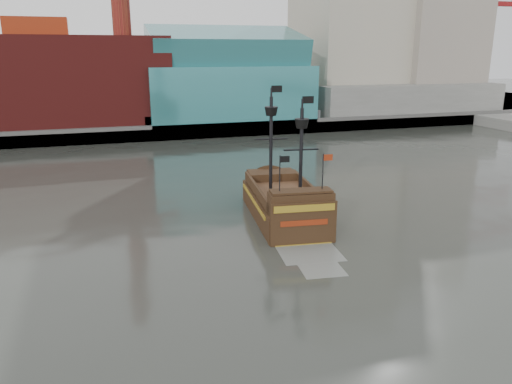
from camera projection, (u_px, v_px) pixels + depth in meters
name	position (u px, v px, depth m)	size (l,w,h in m)	color
ground	(368.00, 322.00, 28.01)	(400.00, 400.00, 0.00)	#2C2F29
promenade_far	(160.00, 114.00, 112.04)	(220.00, 60.00, 2.00)	slate
seawall	(182.00, 132.00, 84.93)	(220.00, 1.00, 2.60)	#4C4C49
crane_a	(488.00, 31.00, 120.88)	(22.50, 4.00, 32.25)	slate
crane_b	(488.00, 47.00, 133.82)	(19.10, 4.00, 26.25)	slate
pirate_ship	(284.00, 207.00, 44.82)	(7.02, 17.29, 12.57)	black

